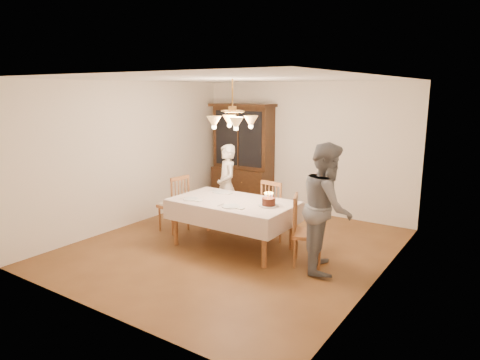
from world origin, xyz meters
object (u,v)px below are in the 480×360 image
Objects in this scene: birthday_cake at (269,202)px; china_hutch at (243,157)px; chair_far_side at (277,213)px; dining_table at (233,205)px; elderly_woman at (227,186)px.

china_hutch is at bearing 130.94° from birthday_cake.
china_hutch is 2.16× the size of chair_far_side.
dining_table is 6.33× the size of birthday_cake.
china_hutch is at bearing 138.15° from chair_far_side.
china_hutch reaches higher than chair_far_side.
dining_table is 1.09m from elderly_woman.
elderly_woman is (0.60, -1.43, -0.29)m from china_hutch.
chair_far_side is 3.33× the size of birthday_cake.
china_hutch is 2.94m from birthday_cake.
elderly_woman reaches higher than birthday_cake.
birthday_cake is (0.25, -0.72, 0.37)m from chair_far_side.
dining_table is 1.90× the size of chair_far_side.
chair_far_side reaches higher than birthday_cake.
china_hutch is 7.20× the size of birthday_cake.
dining_table is 0.88× the size of china_hutch.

